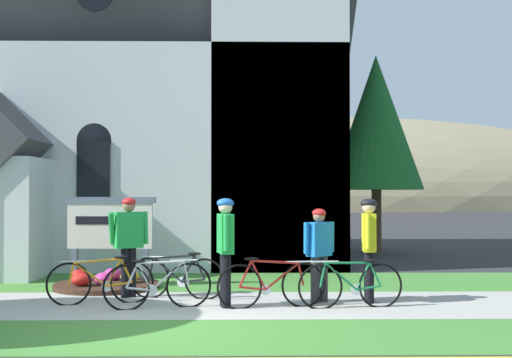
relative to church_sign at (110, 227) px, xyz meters
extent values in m
plane|color=#2B2B2D|center=(1.54, 0.00, -1.17)|extent=(140.00, 140.00, 0.00)
cube|color=#A8A59E|center=(-0.80, -2.13, -1.16)|extent=(32.00, 2.53, 0.01)
cube|color=#427F33|center=(-0.80, 0.55, -1.16)|extent=(24.00, 2.82, 0.01)
cube|color=silver|center=(-0.80, 6.21, 1.51)|extent=(11.81, 8.50, 5.35)
cube|color=#424247|center=(-0.80, 6.21, 5.80)|extent=(12.31, 8.65, 8.65)
cube|color=silver|center=(3.50, 3.57, 4.75)|extent=(3.21, 3.21, 11.84)
cube|color=black|center=(-0.80, 1.93, 0.93)|extent=(0.76, 0.06, 1.90)
cone|color=black|center=(-0.80, 1.93, 1.88)|extent=(0.80, 0.06, 0.80)
cube|color=slate|center=(-0.71, 0.04, -0.80)|extent=(0.12, 0.12, 0.74)
cube|color=slate|center=(0.71, -0.03, -0.80)|extent=(0.12, 0.12, 0.74)
cube|color=silver|center=(0.00, 0.00, 0.02)|extent=(1.69, 0.16, 0.90)
cube|color=slate|center=(0.00, 0.00, 0.53)|extent=(1.81, 0.21, 0.12)
cube|color=black|center=(0.00, -0.04, 0.13)|extent=(1.35, 0.08, 0.16)
cylinder|color=#382319|center=(0.00, -0.28, -1.12)|extent=(2.01, 2.01, 0.10)
ellipsoid|color=gold|center=(0.43, -0.23, -0.95)|extent=(0.36, 0.36, 0.24)
ellipsoid|color=#CC338C|center=(0.03, 0.13, -0.95)|extent=(0.36, 0.36, 0.24)
ellipsoid|color=red|center=(-0.61, 0.07, -0.95)|extent=(0.36, 0.36, 0.24)
ellipsoid|color=red|center=(-0.39, -0.66, -0.95)|extent=(0.36, 0.36, 0.24)
ellipsoid|color=#CC338C|center=(0.01, -0.59, -0.95)|extent=(0.36, 0.36, 0.24)
torus|color=black|center=(1.98, -1.61, -0.82)|extent=(0.73, 0.16, 0.73)
torus|color=black|center=(1.00, -1.44, -0.82)|extent=(0.73, 0.16, 0.73)
cylinder|color=black|center=(1.33, -1.50, -0.67)|extent=(0.54, 0.13, 0.43)
cylinder|color=black|center=(1.44, -1.52, -0.44)|extent=(0.74, 0.16, 0.09)
cylinder|color=black|center=(1.70, -1.56, -0.64)|extent=(0.25, 0.08, 0.48)
cylinder|color=black|center=(1.79, -1.58, -0.85)|extent=(0.40, 0.11, 0.09)
cylinder|color=black|center=(1.89, -1.60, -0.61)|extent=(0.22, 0.07, 0.43)
cylinder|color=black|center=(1.04, -1.45, -0.64)|extent=(0.12, 0.06, 0.36)
ellipsoid|color=black|center=(1.81, -1.58, -0.38)|extent=(0.25, 0.12, 0.05)
cylinder|color=silver|center=(1.08, -1.45, -0.45)|extent=(0.44, 0.10, 0.03)
cylinder|color=silver|center=(1.59, -1.54, -0.87)|extent=(0.18, 0.05, 0.18)
torus|color=black|center=(2.60, -2.53, -0.82)|extent=(0.73, 0.18, 0.74)
torus|color=black|center=(3.63, -2.33, -0.82)|extent=(0.73, 0.18, 0.74)
cylinder|color=#A51E19|center=(3.28, -2.40, -0.67)|extent=(0.57, 0.14, 0.44)
cylinder|color=#A51E19|center=(3.17, -2.42, -0.43)|extent=(0.77, 0.18, 0.09)
cylinder|color=#A51E19|center=(2.90, -2.47, -0.64)|extent=(0.27, 0.09, 0.48)
cylinder|color=#A51E19|center=(2.80, -2.49, -0.85)|extent=(0.42, 0.12, 0.09)
cylinder|color=#A51E19|center=(2.69, -2.51, -0.61)|extent=(0.22, 0.08, 0.43)
cylinder|color=#A51E19|center=(3.59, -2.34, -0.64)|extent=(0.12, 0.06, 0.37)
ellipsoid|color=black|center=(2.78, -2.49, -0.38)|extent=(0.25, 0.12, 0.05)
cylinder|color=silver|center=(3.55, -2.35, -0.44)|extent=(0.44, 0.11, 0.03)
cylinder|color=silver|center=(3.01, -2.45, -0.87)|extent=(0.18, 0.05, 0.18)
torus|color=black|center=(0.79, -1.92, -0.82)|extent=(0.71, 0.21, 0.73)
torus|color=black|center=(-0.20, -2.17, -0.82)|extent=(0.71, 0.21, 0.73)
cylinder|color=orange|center=(0.13, -2.08, -0.67)|extent=(0.54, 0.17, 0.43)
cylinder|color=orange|center=(0.24, -2.06, -0.45)|extent=(0.74, 0.21, 0.08)
cylinder|color=orange|center=(0.50, -2.00, -0.65)|extent=(0.26, 0.10, 0.46)
cylinder|color=orange|center=(0.59, -1.97, -0.85)|extent=(0.41, 0.13, 0.09)
cylinder|color=orange|center=(0.70, -1.95, -0.63)|extent=(0.22, 0.09, 0.41)
cylinder|color=orange|center=(-0.16, -2.16, -0.65)|extent=(0.12, 0.06, 0.36)
ellipsoid|color=black|center=(0.61, -1.97, -0.40)|extent=(0.25, 0.13, 0.05)
cylinder|color=silver|center=(-0.12, -2.15, -0.45)|extent=(0.43, 0.13, 0.03)
cylinder|color=silver|center=(0.39, -2.02, -0.88)|extent=(0.18, 0.06, 0.18)
torus|color=black|center=(4.86, -2.41, -0.82)|extent=(0.73, 0.13, 0.73)
torus|color=black|center=(3.88, -2.54, -0.82)|extent=(0.73, 0.13, 0.73)
cylinder|color=#19723F|center=(4.22, -2.50, -0.66)|extent=(0.54, 0.10, 0.46)
cylinder|color=#19723F|center=(4.32, -2.48, -0.44)|extent=(0.73, 0.13, 0.04)
cylinder|color=#19723F|center=(4.58, -2.45, -0.66)|extent=(0.25, 0.07, 0.44)
cylinder|color=#19723F|center=(4.67, -2.44, -0.85)|extent=(0.40, 0.09, 0.09)
cylinder|color=#19723F|center=(4.78, -2.43, -0.64)|extent=(0.21, 0.06, 0.39)
cylinder|color=#19723F|center=(3.92, -2.53, -0.63)|extent=(0.12, 0.05, 0.39)
ellipsoid|color=black|center=(4.69, -2.44, -0.42)|extent=(0.25, 0.11, 0.05)
cylinder|color=silver|center=(3.96, -2.53, -0.42)|extent=(0.44, 0.08, 0.03)
cylinder|color=silver|center=(4.47, -2.46, -0.87)|extent=(0.18, 0.04, 0.18)
torus|color=black|center=(0.82, -2.60, -0.82)|extent=(0.72, 0.21, 0.74)
torus|color=black|center=(1.78, -2.36, -0.82)|extent=(0.72, 0.21, 0.74)
cylinder|color=#B7B7BC|center=(1.45, -2.44, -0.65)|extent=(0.53, 0.16, 0.47)
cylinder|color=#B7B7BC|center=(1.35, -2.47, -0.43)|extent=(0.72, 0.21, 0.04)
cylinder|color=#B7B7BC|center=(1.10, -2.53, -0.65)|extent=(0.25, 0.10, 0.45)
cylinder|color=#B7B7BC|center=(1.01, -2.55, -0.84)|extent=(0.40, 0.13, 0.09)
cylinder|color=#B7B7BC|center=(0.91, -2.58, -0.63)|extent=(0.21, 0.09, 0.40)
cylinder|color=#B7B7BC|center=(1.74, -2.37, -0.62)|extent=(0.12, 0.06, 0.39)
ellipsoid|color=black|center=(0.99, -2.55, -0.40)|extent=(0.25, 0.14, 0.05)
cylinder|color=silver|center=(1.70, -2.38, -0.41)|extent=(0.43, 0.13, 0.03)
cylinder|color=silver|center=(1.20, -2.50, -0.87)|extent=(0.18, 0.06, 0.18)
cylinder|color=black|center=(0.68, -1.36, -0.73)|extent=(0.15, 0.15, 0.87)
cylinder|color=black|center=(0.58, -1.42, -0.73)|extent=(0.15, 0.15, 0.87)
cube|color=green|center=(0.63, -1.39, 0.02)|extent=(0.52, 0.42, 0.64)
sphere|color=#936B51|center=(0.63, -1.39, 0.45)|extent=(0.23, 0.23, 0.23)
ellipsoid|color=red|center=(0.63, -1.39, 0.51)|extent=(0.35, 0.36, 0.16)
cylinder|color=green|center=(0.90, -1.27, 0.05)|extent=(0.09, 0.17, 0.58)
cylinder|color=green|center=(0.35, -1.50, 0.05)|extent=(0.09, 0.24, 0.58)
cylinder|color=#2D2D33|center=(4.01, -1.89, -0.78)|extent=(0.15, 0.15, 0.78)
cylinder|color=#2D2D33|center=(3.85, -2.03, -0.78)|extent=(0.15, 0.15, 0.78)
cube|color=blue|center=(3.93, -1.96, -0.10)|extent=(0.46, 0.44, 0.57)
sphere|color=#936B51|center=(3.93, -1.96, 0.28)|extent=(0.20, 0.20, 0.20)
ellipsoid|color=red|center=(3.93, -1.96, 0.34)|extent=(0.33, 0.33, 0.14)
cylinder|color=blue|center=(4.16, -1.81, -0.07)|extent=(0.09, 0.13, 0.52)
cylinder|color=blue|center=(3.70, -2.11, -0.07)|extent=(0.09, 0.12, 0.52)
cylinder|color=black|center=(4.77, -1.93, -0.74)|extent=(0.15, 0.15, 0.86)
cylinder|color=black|center=(4.76, -2.07, -0.74)|extent=(0.15, 0.15, 0.86)
cube|color=yellow|center=(4.76, -2.00, 0.01)|extent=(0.24, 0.50, 0.63)
sphere|color=beige|center=(4.76, -2.00, 0.44)|extent=(0.22, 0.22, 0.22)
ellipsoid|color=black|center=(4.76, -2.00, 0.50)|extent=(0.30, 0.26, 0.16)
cylinder|color=yellow|center=(4.83, -1.71, 0.04)|extent=(0.09, 0.15, 0.57)
cylinder|color=yellow|center=(4.70, -2.28, 0.04)|extent=(0.09, 0.10, 0.57)
cylinder|color=black|center=(2.39, -2.45, -0.73)|extent=(0.15, 0.15, 0.87)
cylinder|color=black|center=(2.35, -2.29, -0.73)|extent=(0.15, 0.15, 0.87)
cube|color=green|center=(2.37, -2.37, 0.02)|extent=(0.30, 0.52, 0.63)
sphere|color=beige|center=(2.37, -2.37, 0.45)|extent=(0.22, 0.22, 0.22)
ellipsoid|color=#1E59B2|center=(2.37, -2.37, 0.51)|extent=(0.32, 0.29, 0.16)
cylinder|color=green|center=(2.39, -2.67, 0.05)|extent=(0.09, 0.11, 0.57)
cylinder|color=green|center=(2.34, -2.08, 0.05)|extent=(0.09, 0.18, 0.58)
cylinder|color=#4C3823|center=(6.71, 6.79, -0.19)|extent=(0.30, 0.30, 1.95)
cone|color=#195623|center=(6.71, 6.79, 2.86)|extent=(2.88, 2.88, 4.16)
ellipsoid|color=#847A5B|center=(14.47, 70.46, -1.17)|extent=(87.55, 48.51, 23.09)
camera|label=1|loc=(2.71, -12.55, 0.67)|focal=44.26mm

